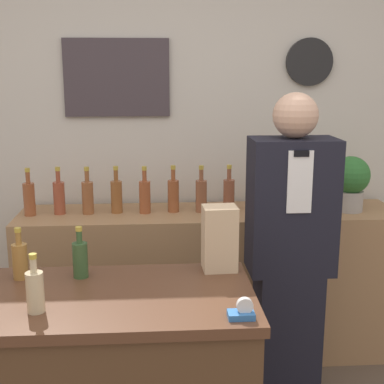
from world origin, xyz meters
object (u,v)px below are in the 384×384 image
object	(u,v)px
potted_plant	(351,181)
tape_dispenser	(242,312)
shopkeeper	(289,260)
paper_bag	(220,238)

from	to	relation	value
potted_plant	tape_dispenser	bearing A→B (deg)	-122.16
potted_plant	tape_dispenser	xyz separation A→B (m)	(-0.86, -1.38, -0.15)
potted_plant	tape_dispenser	world-z (taller)	potted_plant
shopkeeper	potted_plant	size ratio (longest dim) A/B	4.96
shopkeeper	tape_dispenser	xyz separation A→B (m)	(-0.37, -0.82, 0.12)
paper_bag	tape_dispenser	bearing A→B (deg)	-86.95
potted_plant	tape_dispenser	size ratio (longest dim) A/B	3.65
potted_plant	paper_bag	distance (m)	1.28
potted_plant	paper_bag	bearing A→B (deg)	-133.94
shopkeeper	potted_plant	distance (m)	0.79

